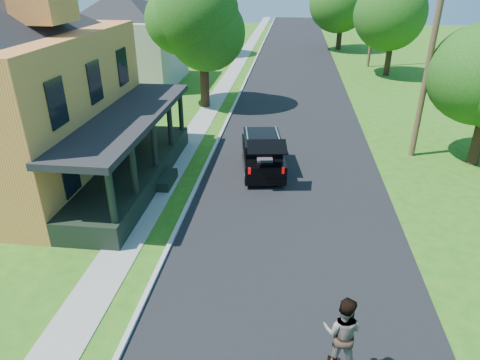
# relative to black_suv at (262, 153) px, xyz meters

# --- Properties ---
(ground) EXTENTS (140.00, 140.00, 0.00)m
(ground) POSITION_rel_black_suv_xyz_m (1.40, -8.06, -0.81)
(ground) COLOR #266213
(ground) RESTS_ON ground
(street) EXTENTS (8.00, 120.00, 0.02)m
(street) POSITION_rel_black_suv_xyz_m (1.40, 11.94, -0.81)
(street) COLOR black
(street) RESTS_ON ground
(curb) EXTENTS (0.15, 120.00, 0.12)m
(curb) POSITION_rel_black_suv_xyz_m (-2.65, 11.94, -0.81)
(curb) COLOR #A8A8A3
(curb) RESTS_ON ground
(sidewalk) EXTENTS (1.30, 120.00, 0.03)m
(sidewalk) POSITION_rel_black_suv_xyz_m (-4.20, 11.94, -0.81)
(sidewalk) COLOR gray
(sidewalk) RESTS_ON ground
(front_walk) EXTENTS (6.50, 1.20, 0.03)m
(front_walk) POSITION_rel_black_suv_xyz_m (-8.10, -2.06, -0.81)
(front_walk) COLOR gray
(front_walk) RESTS_ON ground
(neighbor_house_mid) EXTENTS (12.78, 12.78, 8.30)m
(neighbor_house_mid) POSITION_rel_black_suv_xyz_m (-12.10, 15.94, 3.38)
(neighbor_house_mid) COLOR #B4AF9F
(neighbor_house_mid) RESTS_ON ground
(neighbor_house_far) EXTENTS (12.78, 12.78, 8.30)m
(neighbor_house_far) POSITION_rel_black_suv_xyz_m (-12.10, 31.94, 3.38)
(neighbor_house_far) COLOR #B4AF9F
(neighbor_house_far) RESTS_ON ground
(black_suv) EXTENTS (2.35, 4.76, 2.13)m
(black_suv) POSITION_rel_black_suv_xyz_m (0.00, 0.00, 0.00)
(black_suv) COLOR black
(black_suv) RESTS_ON ground
(skateboarder) EXTENTS (1.02, 0.88, 1.81)m
(skateboarder) POSITION_rel_black_suv_xyz_m (2.53, -11.06, 0.51)
(skateboarder) COLOR black
(skateboarder) RESTS_ON ground
(tree_left_mid) EXTENTS (6.37, 5.96, 8.25)m
(tree_left_mid) POSITION_rel_black_suv_xyz_m (-4.65, 9.87, 4.75)
(tree_left_mid) COLOR black
(tree_left_mid) RESTS_ON ground
(tree_right_mid) EXTENTS (7.17, 7.01, 8.77)m
(tree_right_mid) POSITION_rel_black_suv_xyz_m (9.41, 21.29, 4.89)
(tree_right_mid) COLOR black
(tree_right_mid) RESTS_ON ground
(utility_pole_near) EXTENTS (1.68, 0.48, 10.22)m
(utility_pole_near) POSITION_rel_black_suv_xyz_m (7.35, 2.64, 4.45)
(utility_pole_near) COLOR brown
(utility_pole_near) RESTS_ON ground
(utility_pole_far) EXTENTS (1.68, 0.40, 10.43)m
(utility_pole_far) POSITION_rel_black_suv_xyz_m (8.40, 24.91, 4.56)
(utility_pole_far) COLOR brown
(utility_pole_far) RESTS_ON ground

